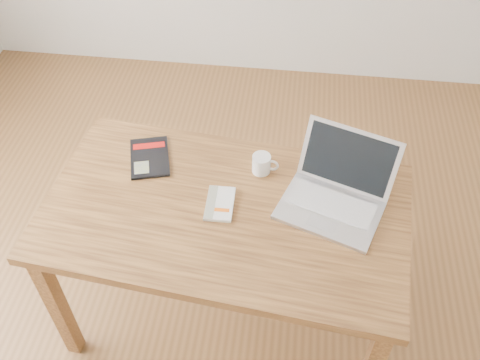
# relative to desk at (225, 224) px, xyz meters

# --- Properties ---
(room) EXTENTS (4.04, 4.04, 2.70)m
(room) POSITION_rel_desk_xyz_m (-0.09, -0.00, 0.69)
(room) COLOR brown
(room) RESTS_ON ground
(desk) EXTENTS (1.44, 0.92, 0.75)m
(desk) POSITION_rel_desk_xyz_m (0.00, 0.00, 0.00)
(desk) COLOR brown
(desk) RESTS_ON ground
(white_guidebook) EXTENTS (0.11, 0.17, 0.02)m
(white_guidebook) POSITION_rel_desk_xyz_m (-0.02, 0.02, 0.10)
(white_guidebook) COLOR beige
(white_guidebook) RESTS_ON desk
(black_guidebook) EXTENTS (0.21, 0.26, 0.01)m
(black_guidebook) POSITION_rel_desk_xyz_m (-0.35, 0.23, 0.10)
(black_guidebook) COLOR black
(black_guidebook) RESTS_ON desk
(laptop) EXTENTS (0.46, 0.45, 0.24)m
(laptop) POSITION_rel_desk_xyz_m (0.41, 0.09, 0.14)
(laptop) COLOR silver
(laptop) RESTS_ON desk
(coffee_mug) EXTENTS (0.11, 0.07, 0.08)m
(coffee_mug) POSITION_rel_desk_xyz_m (0.12, 0.22, 0.13)
(coffee_mug) COLOR white
(coffee_mug) RESTS_ON desk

